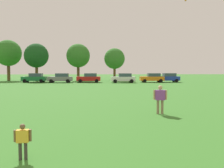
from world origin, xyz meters
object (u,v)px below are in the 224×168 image
at_px(parked_car_red_2, 89,78).
at_px(parked_car_blue_5, 168,78).
at_px(tree_far_left, 8,53).
at_px(tree_right, 78,56).
at_px(parked_car_gray_1, 61,78).
at_px(tree_left, 36,56).
at_px(tree_far_right, 115,59).
at_px(parked_car_orange_4, 152,78).
at_px(adult_bystander, 160,97).
at_px(child_kite_flyer, 23,138).
at_px(parked_car_white_3, 123,78).
at_px(parked_car_green_0, 35,78).

distance_m(parked_car_red_2, parked_car_blue_5, 14.67).
xyz_separation_m(parked_car_red_2, tree_far_left, (-17.31, 8.34, 4.93)).
bearing_deg(tree_right, parked_car_gray_1, -107.94).
height_order(tree_left, tree_far_right, tree_left).
distance_m(parked_car_gray_1, parked_car_orange_4, 16.74).
distance_m(adult_bystander, parked_car_blue_5, 33.78).
bearing_deg(adult_bystander, parked_car_gray_1, -61.74).
xyz_separation_m(parked_car_blue_5, tree_left, (-25.43, 5.20, 4.26)).
height_order(parked_car_gray_1, tree_left, tree_left).
bearing_deg(tree_far_right, parked_car_red_2, -123.34).
relative_size(child_kite_flyer, parked_car_white_3, 0.23).
distance_m(tree_left, tree_far_right, 16.07).
distance_m(parked_car_orange_4, tree_far_left, 30.52).
height_order(parked_car_green_0, parked_car_blue_5, same).
bearing_deg(tree_right, parked_car_green_0, -135.91).
xyz_separation_m(adult_bystander, tree_right, (-7.74, 39.75, 4.30)).
bearing_deg(tree_right, tree_far_left, 177.50).
distance_m(parked_car_gray_1, tree_far_right, 13.49).
bearing_deg(parked_car_gray_1, parked_car_white_3, 175.87).
bearing_deg(parked_car_green_0, tree_far_left, -46.53).
bearing_deg(tree_far_left, parked_car_orange_4, -16.20).
bearing_deg(parked_car_orange_4, tree_far_left, -16.20).
relative_size(adult_bystander, parked_car_red_2, 0.37).
xyz_separation_m(adult_bystander, parked_car_green_0, (-15.10, 32.63, -0.08)).
distance_m(parked_car_green_0, tree_far_left, 11.78).
height_order(parked_car_gray_1, tree_right, tree_right).
bearing_deg(parked_car_gray_1, parked_car_blue_5, -178.60).
relative_size(parked_car_red_2, parked_car_blue_5, 1.00).
relative_size(child_kite_flyer, tree_right, 0.13).
xyz_separation_m(parked_car_green_0, tree_left, (-0.83, 4.99, 4.26)).
bearing_deg(parked_car_white_3, parked_car_red_2, -8.58).
bearing_deg(parked_car_blue_5, tree_far_right, -37.94).
distance_m(parked_car_green_0, tree_right, 11.14).
xyz_separation_m(parked_car_green_0, parked_car_white_3, (16.14, -1.51, 0.00)).
bearing_deg(child_kite_flyer, parked_car_red_2, 83.25).
bearing_deg(parked_car_green_0, tree_far_right, -154.41).
distance_m(parked_car_white_3, tree_left, 18.66).
bearing_deg(child_kite_flyer, parked_car_gray_1, 90.82).
relative_size(parked_car_gray_1, tree_far_left, 0.50).
height_order(parked_car_green_0, tree_far_right, tree_far_right).
bearing_deg(tree_far_left, child_kite_flyer, -70.13).
distance_m(parked_car_gray_1, parked_car_blue_5, 19.79).
xyz_separation_m(parked_car_green_0, parked_car_orange_4, (21.56, -0.64, 0.00)).
height_order(parked_car_gray_1, parked_car_blue_5, same).
height_order(child_kite_flyer, adult_bystander, adult_bystander).
xyz_separation_m(parked_car_red_2, tree_left, (-10.77, 5.57, 4.26)).
bearing_deg(parked_car_orange_4, tree_far_right, -50.47).
bearing_deg(tree_right, tree_far_right, 0.71).
relative_size(parked_car_red_2, parked_car_orange_4, 1.00).
bearing_deg(tree_far_right, adult_bystander, -89.97).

